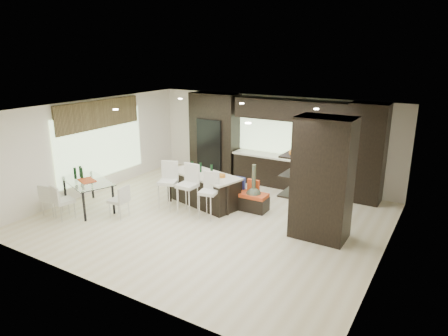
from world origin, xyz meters
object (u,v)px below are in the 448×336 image
Objects in this scene: stool_mid at (188,194)px; stool_right at (209,200)px; chair_near at (64,203)px; chair_far at (52,200)px; bench at (245,200)px; kitchen_island at (204,189)px; dining_table at (88,195)px; chair_end at (119,203)px; floor_vase at (254,188)px; stool_left at (168,190)px.

stool_right is (0.62, 0.02, -0.05)m from stool_mid.
stool_right is 3.55m from chair_near.
bench is at bearing 25.06° from chair_far.
chair_near is 0.50m from chair_far.
kitchen_island reaches higher than dining_table.
kitchen_island reaches higher than chair_near.
dining_table is 0.75m from chair_near.
dining_table is at bearing -128.56° from kitchen_island.
stool_right is at bearing -65.83° from chair_end.
kitchen_island is at bearing 58.21° from dining_table.
kitchen_island is at bearing -40.92° from chair_end.
bench is 0.74× the size of dining_table.
kitchen_island is at bearing 31.31° from chair_far.
stool_left is at bearing -151.72° from floor_vase.
bench is at bearing 9.94° from stool_left.
kitchen_island is 2.01× the size of stool_left.
chair_end is (-1.94, -1.11, -0.08)m from stool_right.
chair_near is 1.33m from chair_end.
dining_table is 2.14× the size of chair_far.
stool_left is at bearing -37.87° from chair_end.
stool_mid reaches higher than chair_end.
stool_right is 0.76× the size of floor_vase.
floor_vase reaches higher than chair_near.
bench is 1.48× the size of chair_near.
stool_mid is 0.84× the size of floor_vase.
stool_mid is 3.43m from chair_far.
chair_end is at bearing -160.05° from stool_right.
stool_right is at bearing -36.13° from kitchen_island.
stool_left is 2.04m from bench.
stool_right reaches higher than bench.
dining_table is 0.89m from chair_far.
stool_left is 1.25× the size of chair_near.
floor_vase is at bearing -56.55° from chair_end.
stool_mid is at bearing -21.18° from stool_left.
bench is 1.59× the size of chair_far.
chair_near is 1.05× the size of chair_end.
chair_far is at bearing -103.70° from dining_table.
floor_vase is at bearing 50.47° from dining_table.
stool_mid is 1.38× the size of chair_far.
stool_right is 1.22× the size of chair_end.
stool_mid is 0.86× the size of bench.
bench is 4.93m from chair_far.
stool_right reaches higher than dining_table.
stool_mid is 1.55m from bench.
stool_mid reaches higher than kitchen_island.
chair_far is at bearing -162.12° from stool_left.
stool_left reaches higher than chair_end.
stool_left is 1.35× the size of chair_far.
chair_end is at bearing -141.01° from floor_vase.
stool_left is 1.08× the size of stool_right.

